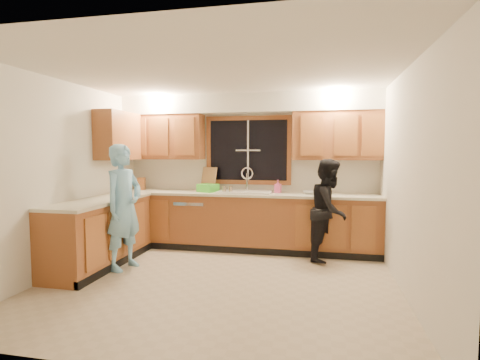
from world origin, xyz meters
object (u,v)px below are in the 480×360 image
at_px(dishwasher, 194,222).
at_px(soap_bottle, 278,186).
at_px(knife_block, 141,184).
at_px(dish_crate, 208,188).
at_px(stove, 74,243).
at_px(bowl, 309,192).
at_px(woman, 329,210).
at_px(sink, 245,196).
at_px(man, 124,207).

height_order(dishwasher, soap_bottle, soap_bottle).
relative_size(knife_block, dish_crate, 0.77).
relative_size(stove, bowl, 4.47).
bearing_deg(woman, dish_crate, 99.92).
relative_size(sink, woman, 0.58).
bearing_deg(knife_block, bowl, -11.28).
height_order(dishwasher, stove, stove).
bearing_deg(man, sink, -32.94).
bearing_deg(knife_block, stove, -99.36).
height_order(sink, dishwasher, sink).
bearing_deg(bowl, knife_block, 179.03).
relative_size(woman, dish_crate, 5.30).
distance_m(sink, dish_crate, 0.63).
xyz_separation_m(sink, stove, (-1.80, -1.82, -0.41)).
bearing_deg(dish_crate, soap_bottle, 4.60).
height_order(stove, dish_crate, dish_crate).
relative_size(dishwasher, knife_block, 3.85).
bearing_deg(man, stove, 153.62).
distance_m(woman, knife_block, 3.19).
bearing_deg(soap_bottle, stove, -140.65).
bearing_deg(man, dishwasher, -9.02).
xyz_separation_m(stove, soap_bottle, (2.33, 1.91, 0.57)).
distance_m(sink, knife_block, 1.84).
bearing_deg(dish_crate, sink, 0.92).
xyz_separation_m(dishwasher, soap_bottle, (1.38, 0.10, 0.61)).
height_order(stove, knife_block, knife_block).
distance_m(dishwasher, bowl, 1.95).
bearing_deg(bowl, sink, -179.25).
bearing_deg(stove, knife_block, 90.95).
bearing_deg(dish_crate, dishwasher, -178.84).
height_order(stove, bowl, bowl).
bearing_deg(dishwasher, man, -112.33).
distance_m(man, knife_block, 1.47).
relative_size(dishwasher, dish_crate, 2.95).
bearing_deg(soap_bottle, knife_block, -179.51).
height_order(dishwasher, man, man).
relative_size(dishwasher, stove, 0.91).
relative_size(stove, woman, 0.61).
xyz_separation_m(man, bowl, (2.41, 1.35, 0.11)).
height_order(sink, woman, woman).
bearing_deg(soap_bottle, sink, -171.14).
xyz_separation_m(man, knife_block, (-0.44, 1.39, 0.19)).
bearing_deg(soap_bottle, man, -143.58).
bearing_deg(sink, soap_bottle, 8.86).
height_order(man, bowl, man).
height_order(dish_crate, soap_bottle, soap_bottle).
height_order(woman, knife_block, woman).
bearing_deg(dishwasher, knife_block, 175.55).
height_order(dishwasher, knife_block, knife_block).
bearing_deg(knife_block, dish_crate, -13.68).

